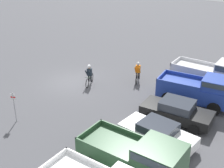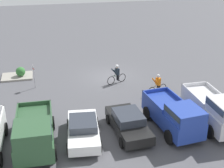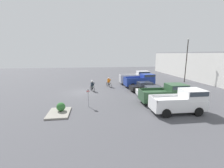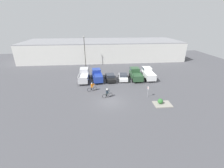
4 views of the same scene
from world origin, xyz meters
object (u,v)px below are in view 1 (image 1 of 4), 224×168
(sedan_0, at_px, (177,111))
(pickup_truck_2, at_px, (138,157))
(fire_lane_sign, at_px, (14,104))
(sedan_1, at_px, (157,134))
(pickup_truck_0, at_px, (215,75))
(pickup_truck_1, at_px, (200,90))
(cyclist_0, at_px, (89,74))
(cyclist_1, at_px, (138,72))

(sedan_0, bearing_deg, pickup_truck_2, 4.93)
(sedan_0, xyz_separation_m, fire_lane_sign, (5.60, -8.18, 0.53))
(sedan_1, relative_size, pickup_truck_2, 0.86)
(pickup_truck_0, xyz_separation_m, pickup_truck_2, (11.20, 0.00, -0.09))
(pickup_truck_1, height_order, cyclist_0, pickup_truck_1)
(pickup_truck_1, bearing_deg, pickup_truck_2, 0.47)
(cyclist_1, bearing_deg, cyclist_0, -46.94)
(pickup_truck_2, bearing_deg, fire_lane_sign, -90.03)
(pickup_truck_2, bearing_deg, cyclist_0, -129.64)
(pickup_truck_1, xyz_separation_m, cyclist_0, (1.67, -8.10, -0.28))
(sedan_1, distance_m, fire_lane_sign, 8.75)
(sedan_0, bearing_deg, pickup_truck_1, 171.69)
(cyclist_1, distance_m, fire_lane_sign, 9.92)
(cyclist_1, bearing_deg, pickup_truck_1, 80.18)
(sedan_0, relative_size, pickup_truck_2, 0.87)
(pickup_truck_0, height_order, cyclist_1, pickup_truck_0)
(pickup_truck_2, relative_size, cyclist_1, 2.89)
(fire_lane_sign, bearing_deg, cyclist_0, 175.88)
(sedan_0, height_order, pickup_truck_2, pickup_truck_2)
(pickup_truck_2, bearing_deg, pickup_truck_1, -179.53)
(pickup_truck_0, distance_m, cyclist_1, 5.72)
(pickup_truck_0, distance_m, sedan_1, 8.42)
(cyclist_1, bearing_deg, pickup_truck_2, 29.96)
(pickup_truck_0, relative_size, pickup_truck_2, 1.06)
(cyclist_1, bearing_deg, fire_lane_sign, -19.22)
(sedan_0, relative_size, sedan_1, 1.02)
(pickup_truck_0, xyz_separation_m, sedan_0, (5.60, -0.48, -0.51))
(cyclist_0, bearing_deg, fire_lane_sign, -4.12)
(pickup_truck_0, bearing_deg, pickup_truck_2, 0.00)
(pickup_truck_1, distance_m, fire_lane_sign, 12.04)
(cyclist_0, bearing_deg, pickup_truck_0, 118.47)
(sedan_0, distance_m, sedan_1, 2.80)
(sedan_0, height_order, sedan_1, sedan_0)
(sedan_0, xyz_separation_m, pickup_truck_2, (5.61, 0.48, 0.43))
(pickup_truck_0, distance_m, pickup_truck_1, 2.76)
(cyclist_0, bearing_deg, pickup_truck_2, 50.36)
(pickup_truck_1, xyz_separation_m, sedan_0, (2.84, -0.41, -0.43))
(cyclist_1, height_order, fire_lane_sign, fire_lane_sign)
(fire_lane_sign, bearing_deg, pickup_truck_1, 134.48)
(pickup_truck_1, bearing_deg, cyclist_0, -78.34)
(sedan_1, bearing_deg, pickup_truck_1, 176.73)
(cyclist_1, bearing_deg, pickup_truck_0, 108.81)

